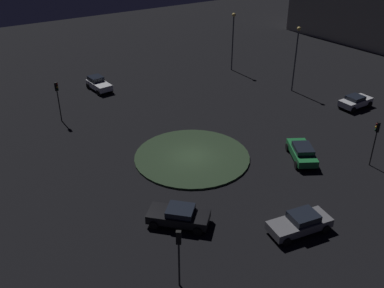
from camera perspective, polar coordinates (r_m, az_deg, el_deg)
The scene contains 12 objects.
ground_plane at distance 39.83m, azimuth -0.00°, elevation -1.79°, with size 118.11×118.11×0.00m, color black.
roundabout_island at distance 39.78m, azimuth -0.00°, elevation -1.68°, with size 10.51×10.51×0.18m, color #263823.
car_black at distance 31.70m, azimuth -1.73°, elevation -9.34°, with size 4.48×4.42×1.43m.
car_silver at distance 52.77m, azimuth 20.60°, elevation 5.25°, with size 3.99×2.10×1.42m.
car_green at distance 40.41m, azimuth 14.20°, elevation -1.02°, with size 3.67×4.72×1.45m.
car_white at distance 55.52m, azimuth -12.14°, elevation 7.71°, with size 2.30×3.96×1.58m.
car_grey at distance 31.97m, azimuth 13.98°, elevation -9.95°, with size 4.76×2.58×1.45m.
traffic_light_northwest at distance 47.31m, azimuth -17.16°, elevation 6.26°, with size 0.37×0.40×4.37m.
traffic_light_southeast at distance 40.42m, azimuth 22.91°, elevation 1.08°, with size 0.39×0.37×4.23m.
traffic_light_southwest at distance 25.82m, azimuth -1.74°, elevation -13.37°, with size 0.37×0.39×4.22m.
streetlamp_east at distance 54.21m, azimuth 13.45°, elevation 11.57°, with size 0.45×0.45×7.88m.
streetlamp_northeast at distance 60.36m, azimuth 5.38°, elevation 14.12°, with size 0.50×0.50×7.77m.
Camera 1 is at (-18.14, -28.99, 20.41)m, focal length 40.78 mm.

